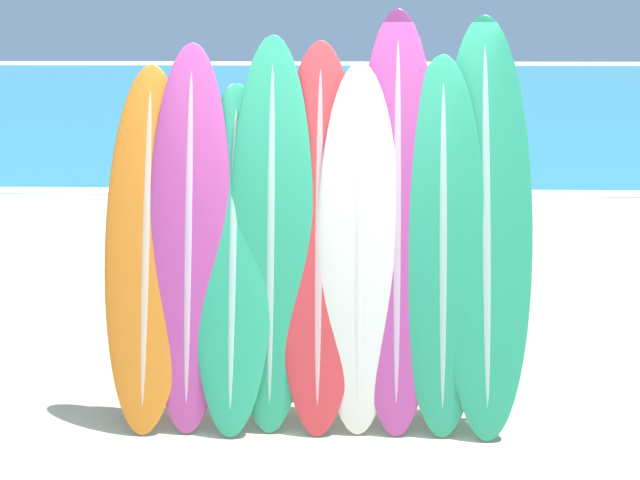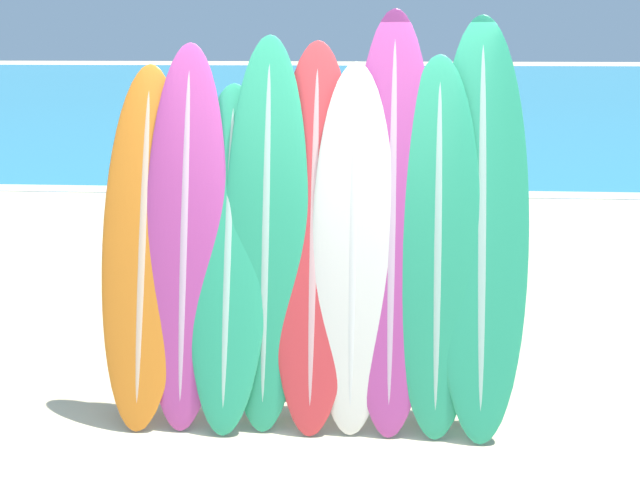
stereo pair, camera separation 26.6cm
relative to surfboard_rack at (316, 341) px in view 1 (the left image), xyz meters
The scene contains 14 objects.
ground_plane 0.87m from the surfboard_rack, 96.07° to the right, with size 160.00×160.00×0.00m, color beige.
ocean_water 37.71m from the surfboard_rack, 90.11° to the left, with size 120.00×60.00×0.01m.
surfboard_rack is the anchor object (origin of this frame).
surfboard_slot_0 1.22m from the surfboard_rack, behind, with size 0.54×0.77×2.25m.
surfboard_slot_1 1.04m from the surfboard_rack, behind, with size 0.53×0.74×2.39m.
surfboard_slot_2 0.75m from the surfboard_rack, behind, with size 0.52×0.78×2.13m.
surfboard_slot_3 0.75m from the surfboard_rack, behind, with size 0.53×0.68×2.43m.
surfboard_slot_4 0.68m from the surfboard_rack, 66.53° to the left, with size 0.54×0.77×2.40m.
surfboard_slot_5 0.67m from the surfboard_rack, ahead, with size 0.52×0.65×2.27m.
surfboard_slot_6 0.93m from the surfboard_rack, ahead, with size 0.53×0.78×2.59m.
surfboard_slot_7 1.01m from the surfboard_rack, ahead, with size 0.53×0.72×2.32m.
surfboard_slot_8 1.30m from the surfboard_rack, ahead, with size 0.58×0.92×2.56m.
person_near_water 7.35m from the surfboard_rack, 101.20° to the left, with size 0.24×0.30×1.76m.
person_mid_beach 3.10m from the surfboard_rack, 92.76° to the left, with size 0.24×0.30×1.81m.
Camera 1 is at (0.28, -4.68, 2.42)m, focal length 50.00 mm.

